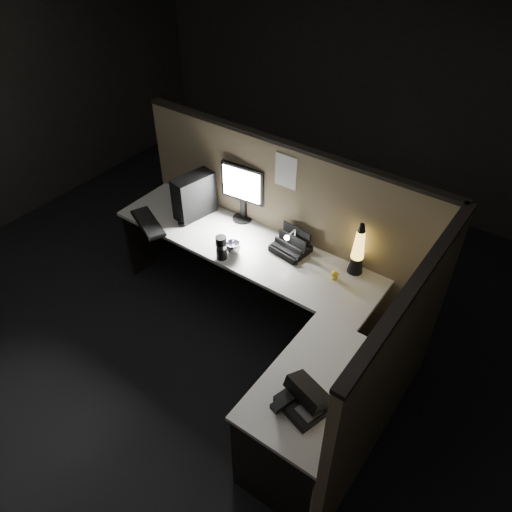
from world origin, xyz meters
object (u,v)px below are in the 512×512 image
Objects in this scene: keyboard at (148,223)px; desk_phone at (304,399)px; pc_tower at (194,196)px; monitor at (243,188)px; lava_lamp at (358,252)px.

desk_phone is (1.97, -0.72, 0.05)m from keyboard.
monitor is (0.36, 0.19, 0.12)m from pc_tower.
monitor is at bearing 177.33° from lava_lamp.
lava_lamp reaches higher than desk_phone.
pc_tower is 0.86× the size of lava_lamp.
keyboard is (-0.59, -0.54, -0.29)m from monitor.
monitor is 1.09m from lava_lamp.
pc_tower is at bearing -157.59° from monitor.
desk_phone is at bearing -48.07° from monitor.
monitor is 1.15× the size of lava_lamp.
pc_tower is 0.81× the size of keyboard.
pc_tower reaches higher than keyboard.
keyboard is at bearing -112.45° from pc_tower.
lava_lamp is at bearing 17.17° from pc_tower.
monitor is 0.85m from keyboard.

